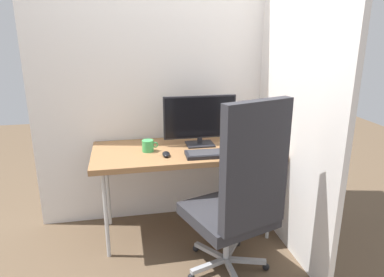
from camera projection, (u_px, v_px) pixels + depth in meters
name	position (u px, v px, depth m)	size (l,w,h in m)	color
ground_plane	(186.00, 230.00, 2.99)	(8.00, 8.00, 0.00)	brown
wall_back	(177.00, 58.00, 2.91)	(2.40, 0.04, 2.80)	white
wall_side_right	(289.00, 61.00, 2.59)	(0.04, 1.61, 2.80)	white
desk	(185.00, 154.00, 2.79)	(1.43, 0.65, 0.73)	#996B42
office_chair	(240.00, 195.00, 2.23)	(0.65, 0.68, 1.25)	black
monitor	(200.00, 119.00, 2.81)	(0.58, 0.18, 0.40)	black
keyboard	(217.00, 153.00, 2.62)	(0.47, 0.18, 0.03)	black
mouse	(166.00, 154.00, 2.61)	(0.06, 0.11, 0.03)	black
pen_holder	(253.00, 133.00, 3.01)	(0.09, 0.09, 0.18)	silver
notebook	(264.00, 149.00, 2.72)	(0.12, 0.21, 0.02)	silver
coffee_mug	(148.00, 146.00, 2.70)	(0.12, 0.09, 0.09)	#3FAD59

